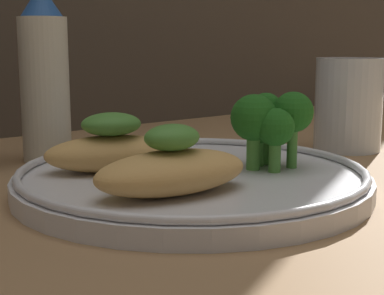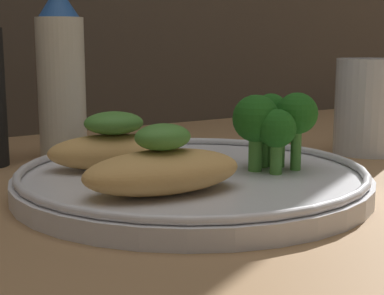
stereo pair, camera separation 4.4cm
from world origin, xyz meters
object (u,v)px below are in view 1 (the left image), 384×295
at_px(sauce_bottle, 45,78).
at_px(drinking_glass, 348,104).
at_px(plate, 192,179).
at_px(broccoli_bunch, 269,121).

relative_size(sauce_bottle, drinking_glass, 1.72).
relative_size(plate, broccoli_bunch, 4.28).
height_order(plate, drinking_glass, drinking_glass).
distance_m(sauce_bottle, drinking_glass, 0.31).
bearing_deg(sauce_bottle, plate, -78.82).
height_order(plate, sauce_bottle, sauce_bottle).
distance_m(plate, drinking_glass, 0.24).
bearing_deg(drinking_glass, broccoli_bunch, -162.27).
relative_size(broccoli_bunch, sauce_bottle, 0.38).
bearing_deg(drinking_glass, sauce_bottle, 151.92).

